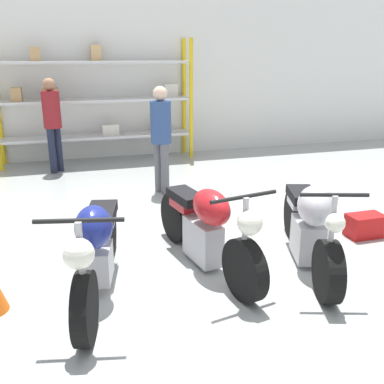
{
  "coord_description": "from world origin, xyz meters",
  "views": [
    {
      "loc": [
        -1.26,
        -3.85,
        2.12
      ],
      "look_at": [
        0.0,
        0.4,
        0.7
      ],
      "focal_mm": 40.0,
      "sensor_mm": 36.0,
      "label": 1
    }
  ],
  "objects_px": {
    "motorcycle_blue": "(97,247)",
    "person_browsing": "(161,132)",
    "shelving_rack": "(98,100)",
    "person_near_rack": "(52,118)",
    "toolbox": "(365,226)",
    "motorcycle_red": "(206,227)",
    "motorcycle_silver": "(310,225)"
  },
  "relations": [
    {
      "from": "motorcycle_blue",
      "to": "person_browsing",
      "type": "bearing_deg",
      "value": 168.8
    },
    {
      "from": "shelving_rack",
      "to": "motorcycle_blue",
      "type": "height_order",
      "value": "shelving_rack"
    },
    {
      "from": "shelving_rack",
      "to": "person_near_rack",
      "type": "relative_size",
      "value": 2.25
    },
    {
      "from": "person_browsing",
      "to": "toolbox",
      "type": "bearing_deg",
      "value": 107.52
    },
    {
      "from": "person_browsing",
      "to": "person_near_rack",
      "type": "relative_size",
      "value": 0.97
    },
    {
      "from": "motorcycle_blue",
      "to": "motorcycle_red",
      "type": "bearing_deg",
      "value": 113.16
    },
    {
      "from": "motorcycle_silver",
      "to": "person_near_rack",
      "type": "relative_size",
      "value": 1.13
    },
    {
      "from": "motorcycle_silver",
      "to": "toolbox",
      "type": "bearing_deg",
      "value": 129.86
    },
    {
      "from": "motorcycle_red",
      "to": "motorcycle_silver",
      "type": "bearing_deg",
      "value": 66.58
    },
    {
      "from": "person_browsing",
      "to": "person_near_rack",
      "type": "distance_m",
      "value": 2.45
    },
    {
      "from": "motorcycle_blue",
      "to": "shelving_rack",
      "type": "bearing_deg",
      "value": -172.82
    },
    {
      "from": "person_browsing",
      "to": "motorcycle_red",
      "type": "bearing_deg",
      "value": 65.45
    },
    {
      "from": "motorcycle_red",
      "to": "toolbox",
      "type": "relative_size",
      "value": 4.63
    },
    {
      "from": "motorcycle_silver",
      "to": "person_near_rack",
      "type": "xyz_separation_m",
      "value": [
        -2.57,
        4.67,
        0.59
      ]
    },
    {
      "from": "person_near_rack",
      "to": "motorcycle_blue",
      "type": "bearing_deg",
      "value": 134.24
    },
    {
      "from": "motorcycle_blue",
      "to": "person_browsing",
      "type": "xyz_separation_m",
      "value": [
        1.24,
        2.82,
        0.53
      ]
    },
    {
      "from": "motorcycle_silver",
      "to": "toolbox",
      "type": "distance_m",
      "value": 1.17
    },
    {
      "from": "shelving_rack",
      "to": "person_near_rack",
      "type": "bearing_deg",
      "value": -142.15
    },
    {
      "from": "motorcycle_silver",
      "to": "person_browsing",
      "type": "distance_m",
      "value": 3.05
    },
    {
      "from": "motorcycle_red",
      "to": "toolbox",
      "type": "height_order",
      "value": "motorcycle_red"
    },
    {
      "from": "shelving_rack",
      "to": "person_near_rack",
      "type": "height_order",
      "value": "shelving_rack"
    },
    {
      "from": "motorcycle_silver",
      "to": "toolbox",
      "type": "xyz_separation_m",
      "value": [
        1.05,
        0.43,
        -0.29
      ]
    },
    {
      "from": "shelving_rack",
      "to": "person_browsing",
      "type": "relative_size",
      "value": 2.32
    },
    {
      "from": "person_browsing",
      "to": "person_near_rack",
      "type": "bearing_deg",
      "value": -69.97
    },
    {
      "from": "shelving_rack",
      "to": "motorcycle_silver",
      "type": "distance_m",
      "value": 5.68
    },
    {
      "from": "motorcycle_blue",
      "to": "person_browsing",
      "type": "distance_m",
      "value": 3.12
    },
    {
      "from": "person_browsing",
      "to": "toolbox",
      "type": "relative_size",
      "value": 3.82
    },
    {
      "from": "toolbox",
      "to": "person_near_rack",
      "type": "bearing_deg",
      "value": 130.52
    },
    {
      "from": "motorcycle_red",
      "to": "person_browsing",
      "type": "bearing_deg",
      "value": 166.73
    },
    {
      "from": "motorcycle_red",
      "to": "person_near_rack",
      "type": "height_order",
      "value": "person_near_rack"
    },
    {
      "from": "person_browsing",
      "to": "motorcycle_blue",
      "type": "bearing_deg",
      "value": 44.45
    },
    {
      "from": "shelving_rack",
      "to": "motorcycle_blue",
      "type": "bearing_deg",
      "value": -95.26
    }
  ]
}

